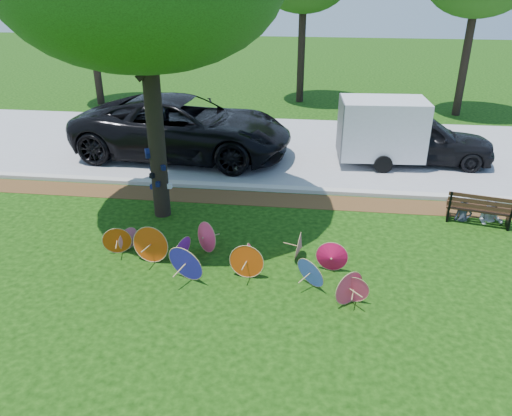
# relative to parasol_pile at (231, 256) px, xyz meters

# --- Properties ---
(ground) EXTENTS (90.00, 90.00, 0.00)m
(ground) POSITION_rel_parasol_pile_xyz_m (-0.12, -0.59, -0.37)
(ground) COLOR black
(ground) RESTS_ON ground
(mulch_strip) EXTENTS (90.00, 1.00, 0.01)m
(mulch_strip) POSITION_rel_parasol_pile_xyz_m (-0.12, 3.91, -0.37)
(mulch_strip) COLOR #472D16
(mulch_strip) RESTS_ON ground
(curb) EXTENTS (90.00, 0.30, 0.12)m
(curb) POSITION_rel_parasol_pile_xyz_m (-0.12, 4.61, -0.31)
(curb) COLOR #B7B5AD
(curb) RESTS_ON ground
(street) EXTENTS (90.00, 8.00, 0.01)m
(street) POSITION_rel_parasol_pile_xyz_m (-0.12, 8.76, -0.37)
(street) COLOR gray
(street) RESTS_ON ground
(parasol_pile) EXTENTS (6.09, 2.24, 0.89)m
(parasol_pile) POSITION_rel_parasol_pile_xyz_m (0.00, 0.00, 0.00)
(parasol_pile) COLOR #D70F43
(parasol_pile) RESTS_ON ground
(black_van) EXTENTS (7.88, 4.09, 2.12)m
(black_van) POSITION_rel_parasol_pile_xyz_m (-2.97, 7.38, 0.69)
(black_van) COLOR black
(black_van) RESTS_ON ground
(dark_pickup) EXTENTS (4.82, 2.12, 1.62)m
(dark_pickup) POSITION_rel_parasol_pile_xyz_m (5.35, 7.80, 0.43)
(dark_pickup) COLOR black
(dark_pickup) RESTS_ON ground
(cargo_trailer) EXTENTS (2.87, 1.91, 2.54)m
(cargo_trailer) POSITION_rel_parasol_pile_xyz_m (3.91, 7.40, 0.89)
(cargo_trailer) COLOR silver
(cargo_trailer) RESTS_ON ground
(park_bench) EXTENTS (1.76, 0.99, 0.87)m
(park_bench) POSITION_rel_parasol_pile_xyz_m (6.09, 3.17, 0.06)
(park_bench) COLOR black
(park_bench) RESTS_ON ground
(person_left) EXTENTS (0.47, 0.33, 1.22)m
(person_left) POSITION_rel_parasol_pile_xyz_m (5.74, 3.22, 0.23)
(person_left) COLOR #3C3F52
(person_left) RESTS_ON ground
(person_right) EXTENTS (0.81, 0.73, 1.34)m
(person_right) POSITION_rel_parasol_pile_xyz_m (6.44, 3.22, 0.30)
(person_right) COLOR silver
(person_right) RESTS_ON ground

